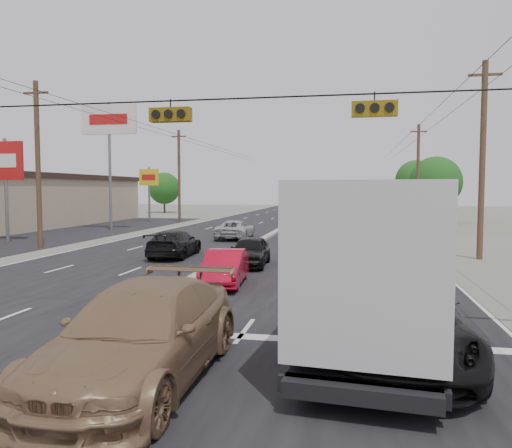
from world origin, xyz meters
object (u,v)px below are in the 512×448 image
Objects in this scene: tree_right_mid at (436,182)px; box_truck at (374,267)px; queue_car_c at (358,243)px; oncoming_far at (235,230)px; queue_car_a at (250,251)px; tree_right_far at (416,180)px; tree_left_far at (164,188)px; queue_car_b at (342,264)px; utility_pole_right_b at (482,159)px; pole_sign_mid at (5,166)px; pole_sign_billboard at (109,127)px; utility_pole_left_c at (179,175)px; black_suv at (399,323)px; oncoming_near at (174,244)px; pole_sign_far at (149,182)px; utility_pole_right_c at (418,174)px; tan_sedan at (142,335)px; red_sedan at (225,268)px; queue_car_d at (380,272)px; utility_pole_left_b at (38,164)px.

tree_right_mid is 47.04m from box_truck.
oncoming_far is at bearing 134.76° from queue_car_c.
tree_right_far is at bearing 73.45° from queue_car_a.
tree_left_far is 59.70m from queue_car_b.
utility_pole_right_b reaches higher than pole_sign_mid.
tree_right_far reaches higher than oncoming_far.
tree_left_far is 39.31m from tree_right_far.
tree_left_far is 39.93m from tree_right_mid.
pole_sign_billboard is 34.35m from tree_right_mid.
queue_car_b is (18.20, -32.80, -4.38)m from utility_pole_left_c.
black_suv is 17.60m from oncoming_near.
pole_sign_mid is 1.17× the size of pole_sign_far.
queue_car_c is 0.98× the size of oncoming_near.
utility_pole_right_b reaches higher than tree_right_mid.
pole_sign_mid is at bearing 146.14° from box_truck.
tree_right_mid reaches higher than pole_sign_far.
utility_pole_right_c is 39.90m from tree_left_far.
pole_sign_mid is 10.97m from pole_sign_billboard.
pole_sign_billboard is at bearing -125.99° from tree_right_far.
tan_sedan is at bearing -69.15° from tree_left_far.
utility_pole_right_c is at bearing 66.83° from red_sedan.
box_truck is (22.49, -41.20, -2.50)m from pole_sign_far.
utility_pole_right_b is 1.67× the size of pole_sign_far.
pole_sign_far is at bearing -136.85° from tree_right_far.
utility_pole_left_c reaches higher than queue_car_c.
utility_pole_right_b is 11.96m from queue_car_d.
box_truck reaches higher than black_suv.
tree_left_far is 68.08m from tan_sedan.
oncoming_near is at bearing -71.03° from utility_pole_left_c.
box_truck is at bearing 29.31° from tan_sedan.
tree_left_far is 1.00× the size of tan_sedan.
tan_sedan is 26.55m from oncoming_far.
tan_sedan is at bearing -100.61° from tree_right_far.
pole_sign_far is 0.84× the size of tree_right_mid.
pole_sign_far reaches higher than oncoming_far.
oncoming_near is at bearing -119.47° from tree_right_mid.
oncoming_near is at bearing 150.02° from queue_car_a.
red_sedan is (17.40, -34.20, -3.76)m from pole_sign_far.
utility_pole_left_c is 20.71m from oncoming_far.
tree_left_far is 61.98m from queue_car_d.
tree_right_mid is at bearing 85.24° from utility_pole_right_b.
utility_pole_left_c reaches higher than red_sedan.
utility_pole_right_b is at bearing -175.35° from oncoming_near.
pole_sign_billboard is at bearing -99.46° from utility_pole_left_c.
pole_sign_billboard is at bearing 75.96° from pole_sign_mid.
pole_sign_far is at bearing 124.03° from box_truck.
box_truck is at bearing 121.34° from oncoming_near.
pole_sign_billboard reaches higher than queue_car_a.
tree_right_mid is 0.95× the size of box_truck.
utility_pole_left_b is 40.70m from tree_right_mid.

